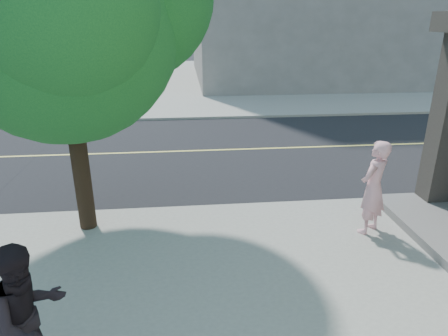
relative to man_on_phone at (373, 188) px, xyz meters
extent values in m
plane|color=black|center=(-7.64, 1.56, -1.10)|extent=(140.00, 140.00, 0.00)
cube|color=black|center=(-7.64, 6.06, -1.10)|extent=(140.00, 9.00, 0.01)
cube|color=gray|center=(5.86, 23.06, -1.04)|extent=(29.00, 25.00, 0.12)
cube|color=#35302B|center=(2.06, 1.06, 1.12)|extent=(0.55, 0.55, 4.20)
imported|color=#E6A1AA|center=(0.00, 0.00, 0.00)|extent=(0.86, 0.80, 1.97)
imported|color=black|center=(-5.57, -3.13, -0.03)|extent=(1.14, 1.18, 1.91)
cylinder|color=black|center=(-5.85, 0.80, 0.75)|extent=(0.35, 0.35, 3.46)
sphere|color=#1E6926|center=(-5.85, 0.80, 3.05)|extent=(4.22, 4.22, 4.22)
sphere|color=#1E6926|center=(-5.46, -0.26, 3.34)|extent=(2.88, 2.88, 2.88)
camera|label=1|loc=(-3.73, -6.97, 3.19)|focal=31.84mm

